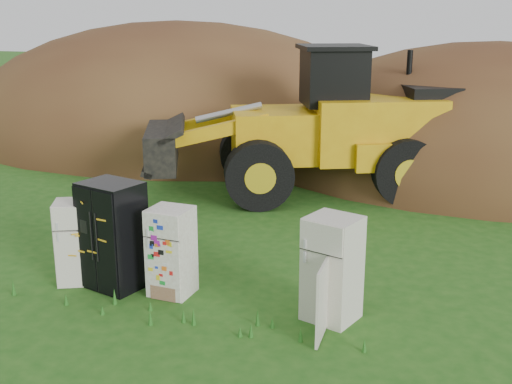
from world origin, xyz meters
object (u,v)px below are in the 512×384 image
fridge_open_door (332,269)px  fridge_sticker (171,251)px  fridge_black_side (113,235)px  wheel_loader (295,122)px  fridge_leftmost (76,242)px

fridge_open_door → fridge_sticker: bearing=-162.9°
fridge_black_side → fridge_open_door: 3.99m
fridge_black_side → wheel_loader: 7.24m
fridge_leftmost → fridge_sticker: fridge_sticker is taller
fridge_leftmost → fridge_black_side: 0.80m
fridge_leftmost → fridge_black_side: fridge_black_side is taller
fridge_black_side → wheel_loader: bearing=94.0°
fridge_open_door → fridge_black_side: bearing=-162.2°
fridge_black_side → fridge_sticker: bearing=17.4°
fridge_sticker → fridge_open_door: bearing=2.2°
wheel_loader → fridge_open_door: bearing=-94.3°
fridge_open_door → fridge_leftmost: bearing=-161.7°
fridge_sticker → fridge_leftmost: bearing=-174.7°
fridge_open_door → wheel_loader: 7.57m
fridge_sticker → fridge_open_door: fridge_open_door is taller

